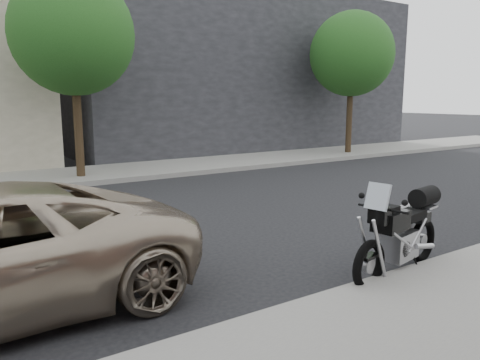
% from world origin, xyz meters
% --- Properties ---
extents(ground, '(120.00, 120.00, 0.00)m').
position_xyz_m(ground, '(0.00, 0.00, 0.00)').
color(ground, black).
rests_on(ground, ground).
extents(far_sidewalk, '(44.00, 3.00, 0.15)m').
position_xyz_m(far_sidewalk, '(0.00, -6.50, 0.07)').
color(far_sidewalk, gray).
rests_on(far_sidewalk, ground).
extents(far_building_dark, '(16.00, 11.00, 7.00)m').
position_xyz_m(far_building_dark, '(-7.00, -13.50, 3.50)').
color(far_building_dark, '#25252A').
rests_on(far_building_dark, ground).
extents(street_tree_left, '(3.40, 3.40, 5.70)m').
position_xyz_m(street_tree_left, '(-9.00, -6.00, 4.14)').
color(street_tree_left, '#352818').
rests_on(street_tree_left, far_sidewalk).
extents(street_tree_mid, '(3.40, 3.40, 5.70)m').
position_xyz_m(street_tree_mid, '(2.00, -6.00, 4.14)').
color(street_tree_mid, '#352818').
rests_on(street_tree_mid, far_sidewalk).
extents(motorcycle, '(2.14, 0.94, 1.36)m').
position_xyz_m(motorcycle, '(0.26, 3.85, 0.59)').
color(motorcycle, black).
rests_on(motorcycle, ground).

